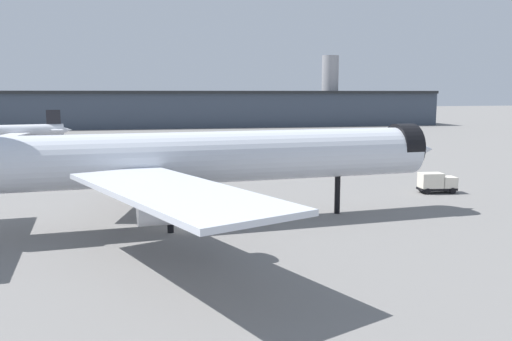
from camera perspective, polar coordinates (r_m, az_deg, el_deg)
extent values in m
plane|color=slate|center=(59.21, -8.05, -6.24)|extent=(900.00, 900.00, 0.00)
cylinder|color=silver|center=(59.93, -7.03, 1.34)|extent=(56.98, 7.47, 5.83)
cone|color=silver|center=(70.66, 16.30, 2.13)|extent=(6.57, 5.89, 5.71)
cylinder|color=black|center=(69.98, 15.52, 2.46)|extent=(2.79, 5.96, 5.88)
cube|color=silver|center=(74.94, -12.45, 2.05)|extent=(15.92, 27.10, 0.47)
cylinder|color=#B7BAC1|center=(72.27, -11.12, 0.32)|extent=(8.05, 3.43, 3.20)
cube|color=silver|center=(44.03, -8.98, -2.21)|extent=(17.17, 27.14, 0.47)
cylinder|color=#B7BAC1|center=(47.58, -7.83, -3.75)|extent=(8.05, 3.43, 3.20)
cylinder|color=black|center=(66.38, 8.71, -2.60)|extent=(0.70, 0.70, 4.66)
cylinder|color=black|center=(63.34, -9.97, -3.15)|extent=(0.70, 0.70, 4.66)
cylinder|color=black|center=(57.41, -9.19, -4.33)|extent=(0.70, 0.70, 4.66)
cylinder|color=silver|center=(156.37, -25.57, 3.78)|extent=(30.92, 7.46, 3.50)
cone|color=silver|center=(156.43, -19.93, 4.10)|extent=(4.94, 3.89, 3.33)
cube|color=silver|center=(147.67, -24.77, 3.44)|extent=(7.36, 14.49, 0.28)
cylinder|color=#B7BAC1|center=(149.44, -25.01, 3.03)|extent=(4.51, 2.47, 1.93)
cube|color=silver|center=(164.95, -24.61, 3.89)|extent=(10.38, 14.59, 0.28)
cylinder|color=#B7BAC1|center=(163.40, -24.86, 3.43)|extent=(4.51, 2.47, 1.93)
cube|color=black|center=(156.16, -20.89, 5.08)|extent=(3.70, 0.83, 5.60)
cube|color=silver|center=(152.69, -20.55, 4.11)|extent=(3.46, 5.84, 0.21)
cube|color=silver|center=(159.95, -20.67, 4.27)|extent=(3.46, 5.84, 0.21)
cylinder|color=black|center=(154.72, -24.95, 2.61)|extent=(0.42, 0.42, 2.80)
cylinder|color=black|center=(158.38, -24.91, 2.73)|extent=(0.42, 0.42, 2.80)
cube|color=#3D4756|center=(232.29, -8.60, 6.39)|extent=(234.36, 37.54, 14.32)
cube|color=#232628|center=(232.16, -8.64, 8.30)|extent=(234.51, 39.61, 1.20)
cylinder|color=#939399|center=(245.57, 7.93, 8.48)|extent=(7.47, 7.47, 31.22)
cube|color=black|center=(83.78, 18.82, -1.85)|extent=(5.80, 3.14, 0.35)
cube|color=silver|center=(84.33, 19.86, -1.17)|extent=(2.54, 2.62, 1.60)
cube|color=#1E2D38|center=(84.73, 20.47, -0.94)|extent=(0.39, 1.92, 0.80)
cube|color=silver|center=(83.16, 18.24, -1.01)|extent=(3.62, 2.79, 2.20)
cylinder|color=black|center=(85.66, 19.65, -1.80)|extent=(0.93, 0.42, 0.90)
cylinder|color=black|center=(83.63, 20.34, -2.07)|extent=(0.93, 0.42, 0.90)
cylinder|color=black|center=(84.05, 17.29, -1.87)|extent=(0.93, 0.42, 0.90)
cylinder|color=black|center=(81.98, 17.93, -2.15)|extent=(0.93, 0.42, 0.90)
cone|color=#F2600C|center=(98.09, -12.41, -0.30)|extent=(0.63, 0.63, 0.79)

